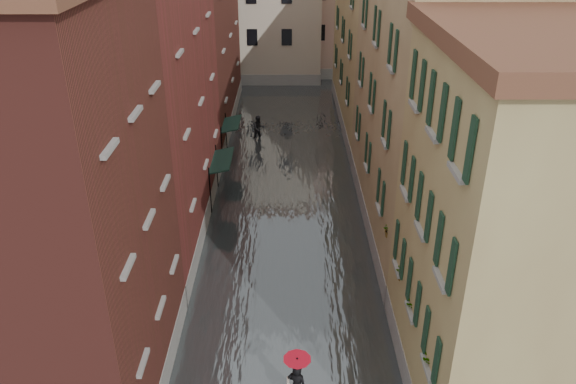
{
  "coord_description": "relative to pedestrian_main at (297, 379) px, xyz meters",
  "views": [
    {
      "loc": [
        0.06,
        -16.06,
        14.62
      ],
      "look_at": [
        0.08,
        6.75,
        3.0
      ],
      "focal_mm": 35.0,
      "sensor_mm": 36.0,
      "label": 1
    }
  ],
  "objects": [
    {
      "name": "ground",
      "position": [
        -0.36,
        2.87,
        -1.21
      ],
      "size": [
        120.0,
        120.0,
        0.0
      ],
      "primitive_type": "plane",
      "color": "slate",
      "rests_on": "ground"
    },
    {
      "name": "window_planters",
      "position": [
        3.76,
        2.16,
        2.3
      ],
      "size": [
        0.59,
        8.02,
        0.84
      ],
      "color": "#9C6133",
      "rests_on": "ground"
    },
    {
      "name": "building_right_mid",
      "position": [
        6.64,
        11.87,
        5.29
      ],
      "size": [
        6.0,
        14.0,
        13.0
      ],
      "primitive_type": "cube",
      "color": "tan",
      "rests_on": "ground"
    },
    {
      "name": "awning_near",
      "position": [
        -3.84,
        14.26,
        1.26
      ],
      "size": [
        1.09,
        3.13,
        2.8
      ],
      "color": "#142E24",
      "rests_on": "ground"
    },
    {
      "name": "building_right_near",
      "position": [
        6.64,
        0.87,
        4.54
      ],
      "size": [
        6.0,
        8.0,
        11.5
      ],
      "primitive_type": "cube",
      "color": "#967D4D",
      "rests_on": "ground"
    },
    {
      "name": "building_left_far",
      "position": [
        -7.36,
        26.87,
        5.79
      ],
      "size": [
        6.0,
        16.0,
        14.0
      ],
      "primitive_type": "cube",
      "color": "maroon",
      "rests_on": "ground"
    },
    {
      "name": "building_end_pink",
      "position": [
        5.64,
        42.87,
        4.79
      ],
      "size": [
        10.0,
        9.0,
        12.0
      ],
      "primitive_type": "cube",
      "color": "tan",
      "rests_on": "ground"
    },
    {
      "name": "pedestrian_main",
      "position": [
        0.0,
        0.0,
        0.0
      ],
      "size": [
        0.89,
        0.89,
        2.06
      ],
      "color": "black",
      "rests_on": "ground"
    },
    {
      "name": "building_left_near",
      "position": [
        -7.36,
        0.87,
        5.29
      ],
      "size": [
        6.0,
        8.0,
        13.0
      ],
      "primitive_type": "cube",
      "color": "maroon",
      "rests_on": "ground"
    },
    {
      "name": "building_right_far",
      "position": [
        6.64,
        26.87,
        4.54
      ],
      "size": [
        6.0,
        16.0,
        11.5
      ],
      "primitive_type": "cube",
      "color": "#967D4D",
      "rests_on": "ground"
    },
    {
      "name": "building_left_mid",
      "position": [
        -7.36,
        11.87,
        5.04
      ],
      "size": [
        6.0,
        14.0,
        12.5
      ],
      "primitive_type": "cube",
      "color": "maroon",
      "rests_on": "ground"
    },
    {
      "name": "awning_far",
      "position": [
        -3.85,
        19.91,
        1.25
      ],
      "size": [
        1.09,
        2.73,
        2.8
      ],
      "color": "#142E24",
      "rests_on": "ground"
    },
    {
      "name": "building_end_cream",
      "position": [
        -3.36,
        40.87,
        5.29
      ],
      "size": [
        12.0,
        9.0,
        13.0
      ],
      "primitive_type": "cube",
      "color": "#C0B198",
      "rests_on": "ground"
    },
    {
      "name": "pedestrian_far",
      "position": [
        -2.28,
        23.44,
        -0.3
      ],
      "size": [
        1.08,
        0.97,
        1.81
      ],
      "primitive_type": "imported",
      "rotation": [
        0.0,
        0.0,
        0.4
      ],
      "color": "black",
      "rests_on": "ground"
    },
    {
      "name": "floodwater",
      "position": [
        -0.36,
        15.87,
        -1.11
      ],
      "size": [
        10.0,
        60.0,
        0.2
      ],
      "primitive_type": "cube",
      "color": "#474D4E",
      "rests_on": "ground"
    }
  ]
}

